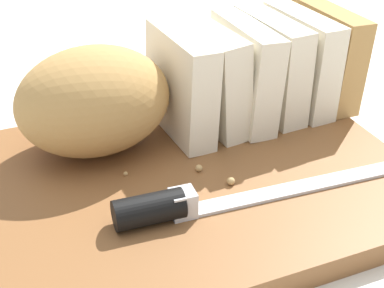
# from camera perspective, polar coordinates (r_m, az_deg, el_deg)

# --- Properties ---
(ground_plane) EXTENTS (3.00, 3.00, 0.00)m
(ground_plane) POSITION_cam_1_polar(r_m,az_deg,el_deg) (0.53, -0.00, -4.79)
(ground_plane) COLOR silver
(cutting_board) EXTENTS (0.40, 0.31, 0.02)m
(cutting_board) POSITION_cam_1_polar(r_m,az_deg,el_deg) (0.53, -0.00, -3.82)
(cutting_board) COLOR brown
(cutting_board) RESTS_ON ground_plane
(bread_loaf) EXTENTS (0.36, 0.14, 0.10)m
(bread_loaf) POSITION_cam_1_polar(r_m,az_deg,el_deg) (0.57, -0.43, 6.12)
(bread_loaf) COLOR tan
(bread_loaf) RESTS_ON cutting_board
(bread_knife) EXTENTS (0.27, 0.03, 0.03)m
(bread_knife) POSITION_cam_1_polar(r_m,az_deg,el_deg) (0.46, -0.59, -5.93)
(bread_knife) COLOR silver
(bread_knife) RESTS_ON cutting_board
(crumb_near_knife) EXTENTS (0.01, 0.01, 0.01)m
(crumb_near_knife) POSITION_cam_1_polar(r_m,az_deg,el_deg) (0.58, 1.23, 1.38)
(crumb_near_knife) COLOR tan
(crumb_near_knife) RESTS_ON cutting_board
(crumb_near_loaf) EXTENTS (0.01, 0.01, 0.01)m
(crumb_near_loaf) POSITION_cam_1_polar(r_m,az_deg,el_deg) (0.52, 0.86, -2.66)
(crumb_near_loaf) COLOR tan
(crumb_near_loaf) RESTS_ON cutting_board
(crumb_stray_left) EXTENTS (0.01, 0.01, 0.01)m
(crumb_stray_left) POSITION_cam_1_polar(r_m,az_deg,el_deg) (0.50, 3.86, -3.68)
(crumb_stray_left) COLOR tan
(crumb_stray_left) RESTS_ON cutting_board
(crumb_stray_right) EXTENTS (0.00, 0.00, 0.00)m
(crumb_stray_right) POSITION_cam_1_polar(r_m,az_deg,el_deg) (0.52, -6.59, -2.94)
(crumb_stray_right) COLOR tan
(crumb_stray_right) RESTS_ON cutting_board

